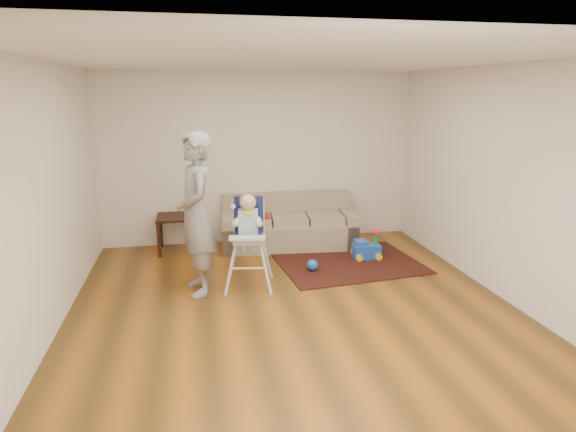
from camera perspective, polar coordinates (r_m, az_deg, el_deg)
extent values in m
plane|color=#4E3412|center=(5.52, 0.83, -11.14)|extent=(5.50, 5.50, 0.00)
cube|color=silver|center=(7.75, -3.43, 6.82)|extent=(5.00, 0.04, 2.70)
cube|color=silver|center=(5.18, -27.29, 1.28)|extent=(0.04, 5.50, 2.70)
cube|color=silver|center=(6.11, 24.52, 3.41)|extent=(0.04, 5.50, 2.70)
cube|color=white|center=(4.98, 0.95, 18.09)|extent=(5.00, 5.50, 0.04)
cube|color=#AC1725|center=(7.41, -4.11, -0.04)|extent=(0.50, 0.34, 0.04)
cube|color=black|center=(6.98, 7.21, -5.54)|extent=(2.09, 1.65, 0.02)
sphere|color=blue|center=(6.60, 2.91, -5.83)|extent=(0.16, 0.16, 0.16)
cylinder|color=blue|center=(5.74, -5.30, 1.16)|extent=(0.03, 0.12, 0.01)
imported|color=gray|center=(5.80, -10.81, 0.15)|extent=(0.56, 0.77, 1.95)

